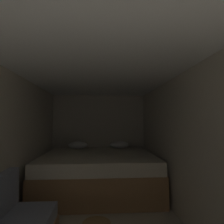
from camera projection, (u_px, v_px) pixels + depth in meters
The scene contains 4 objects.
wall_back at pixel (99, 135), 4.90m from camera, with size 2.50×0.05×2.14m, color beige.
wall_right at pixel (191, 149), 2.44m from camera, with size 0.05×5.05×2.14m, color beige.
ceiling_slab at pixel (98, 66), 2.42m from camera, with size 2.50×5.05×0.05m, color white.
bed at pixel (98, 172), 3.85m from camera, with size 2.28×1.92×0.94m.
Camera 1 is at (0.03, -0.59, 1.43)m, focal length 29.58 mm.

